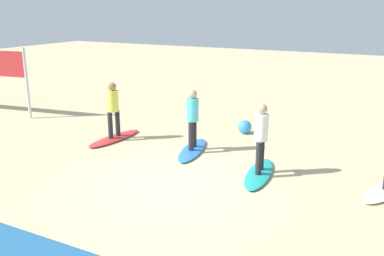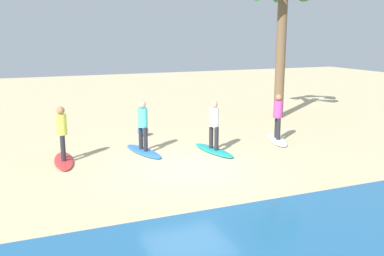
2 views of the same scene
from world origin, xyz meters
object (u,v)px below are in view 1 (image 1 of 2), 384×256
at_px(surfer_teal, 261,133).
at_px(surfboard_teal, 259,173).
at_px(surfer_blue, 193,115).
at_px(surfboard_blue, 193,150).
at_px(beach_ball, 245,127).
at_px(surfer_red, 113,106).
at_px(surfboard_red, 115,138).

bearing_deg(surfer_teal, surfboard_teal, 0.00).
relative_size(surfboard_teal, surfer_blue, 1.28).
height_order(surfboard_teal, surfer_blue, surfer_blue).
relative_size(surfboard_teal, surfboard_blue, 1.00).
bearing_deg(surfboard_teal, beach_ball, -161.66).
relative_size(surfer_blue, surfer_red, 1.00).
distance_m(surfboard_teal, surfboard_blue, 2.33).
bearing_deg(surfboard_red, surfboard_blue, 96.84).
distance_m(surfer_teal, surfer_blue, 2.33).
bearing_deg(surfboard_red, surfer_teal, 86.11).
xyz_separation_m(surfer_teal, surfer_red, (4.77, -0.66, 0.00)).
bearing_deg(beach_ball, surfer_red, 36.93).
relative_size(surfer_red, beach_ball, 3.89).
relative_size(surfer_teal, surfer_blue, 1.00).
height_order(surfer_teal, surfboard_blue, surfer_teal).
distance_m(surfboard_teal, surfer_blue, 2.54).
relative_size(surfboard_blue, surfer_blue, 1.28).
relative_size(surfboard_blue, beach_ball, 4.98).
bearing_deg(surfer_blue, surfboard_red, 2.80).
relative_size(surfer_teal, beach_ball, 3.89).
distance_m(surfboard_blue, surfboard_red, 2.57).
distance_m(surfboard_red, beach_ball, 4.03).
bearing_deg(surfboard_blue, surfer_red, -99.80).
xyz_separation_m(surfer_blue, beach_ball, (-0.65, -2.29, -0.83)).
bearing_deg(surfer_blue, surfer_red, 2.80).
bearing_deg(surfboard_red, surfboard_teal, 86.11).
bearing_deg(surfer_teal, surfer_red, -7.93).
bearing_deg(surfboard_teal, surfboard_red, -106.29).
relative_size(surfboard_teal, beach_ball, 4.98).
bearing_deg(surfer_red, surfboard_teal, 172.07).
bearing_deg(surfboard_blue, beach_ball, 151.62).
xyz_separation_m(surfer_teal, surfer_blue, (2.20, -0.79, 0.00)).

